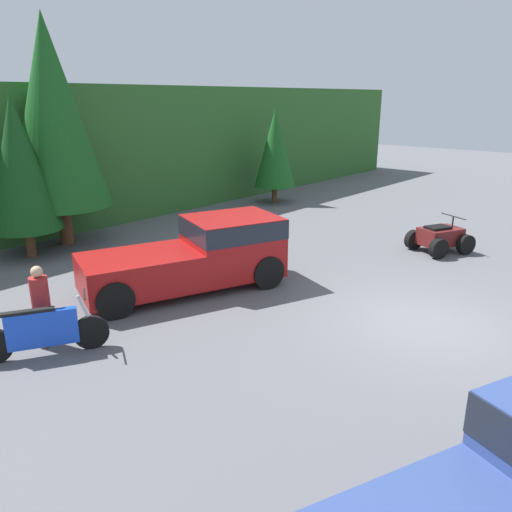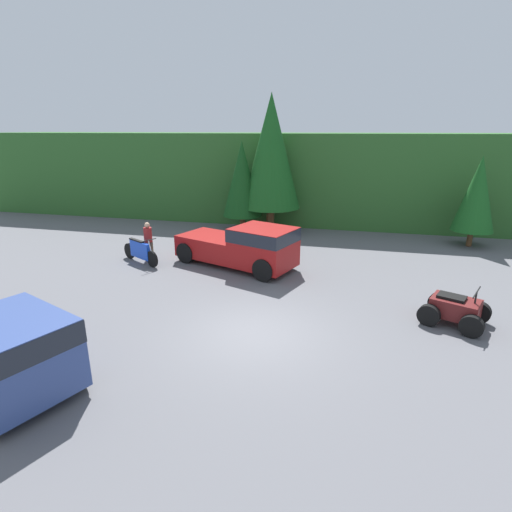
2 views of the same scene
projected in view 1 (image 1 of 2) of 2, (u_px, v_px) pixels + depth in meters
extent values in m
plane|color=#5B5B60|center=(424.00, 324.00, 11.25)|extent=(80.00, 80.00, 0.00)
cube|color=#2D6028|center=(56.00, 153.00, 20.47)|extent=(44.00, 6.00, 5.34)
cylinder|color=brown|center=(30.00, 243.00, 15.88)|extent=(0.30, 0.30, 0.90)
cone|color=#144719|center=(19.00, 164.00, 15.12)|extent=(2.20, 2.20, 4.10)
cylinder|color=brown|center=(66.00, 225.00, 17.21)|extent=(0.45, 0.45, 1.34)
cone|color=#19561E|center=(52.00, 113.00, 16.08)|extent=(3.28, 3.28, 6.11)
cylinder|color=brown|center=(274.00, 194.00, 24.10)|extent=(0.27, 0.27, 0.80)
cone|color=#19561E|center=(275.00, 148.00, 23.43)|extent=(1.94, 1.94, 3.62)
cube|color=maroon|center=(233.00, 245.00, 13.52)|extent=(2.86, 2.63, 1.58)
cube|color=#1E232D|center=(232.00, 227.00, 13.37)|extent=(2.89, 2.66, 0.51)
cube|color=maroon|center=(139.00, 272.00, 12.46)|extent=(3.35, 2.81, 0.90)
cylinder|color=black|center=(238.00, 254.00, 14.71)|extent=(0.94, 0.58, 0.90)
cylinder|color=black|center=(267.00, 272.00, 13.22)|extent=(0.94, 0.58, 0.90)
cylinder|color=black|center=(99.00, 276.00, 12.89)|extent=(0.94, 0.58, 0.90)
cylinder|color=black|center=(115.00, 300.00, 11.41)|extent=(0.94, 0.58, 0.90)
cylinder|color=black|center=(91.00, 332.00, 10.05)|extent=(0.67, 0.43, 0.71)
cube|color=blue|center=(42.00, 329.00, 9.70)|extent=(1.23, 0.78, 0.73)
cylinder|color=#B7B7BC|center=(87.00, 314.00, 9.91)|extent=(0.29, 0.19, 0.81)
cylinder|color=black|center=(84.00, 294.00, 9.78)|extent=(0.32, 0.54, 0.04)
cube|color=black|center=(27.00, 312.00, 9.51)|extent=(0.91, 0.59, 0.06)
cylinder|color=black|center=(440.00, 236.00, 17.14)|extent=(0.68, 0.47, 0.64)
cylinder|color=black|center=(466.00, 244.00, 16.15)|extent=(0.68, 0.47, 0.64)
cylinder|color=black|center=(414.00, 240.00, 16.69)|extent=(0.68, 0.47, 0.64)
cylinder|color=black|center=(439.00, 249.00, 15.70)|extent=(0.68, 0.47, 0.64)
cube|color=#5B1919|center=(440.00, 236.00, 16.36)|extent=(1.56, 1.34, 0.55)
cylinder|color=black|center=(453.00, 221.00, 16.42)|extent=(0.07, 0.07, 0.35)
cylinder|color=black|center=(453.00, 216.00, 16.36)|extent=(0.47, 0.98, 0.04)
cube|color=black|center=(438.00, 227.00, 16.21)|extent=(0.90, 0.77, 0.08)
cylinder|color=brown|center=(46.00, 324.00, 10.24)|extent=(0.25, 0.25, 0.85)
cylinder|color=brown|center=(42.00, 328.00, 10.05)|extent=(0.25, 0.25, 0.85)
cylinder|color=maroon|center=(39.00, 292.00, 9.92)|extent=(0.50, 0.50, 0.64)
sphere|color=tan|center=(37.00, 272.00, 9.79)|extent=(0.33, 0.33, 0.23)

